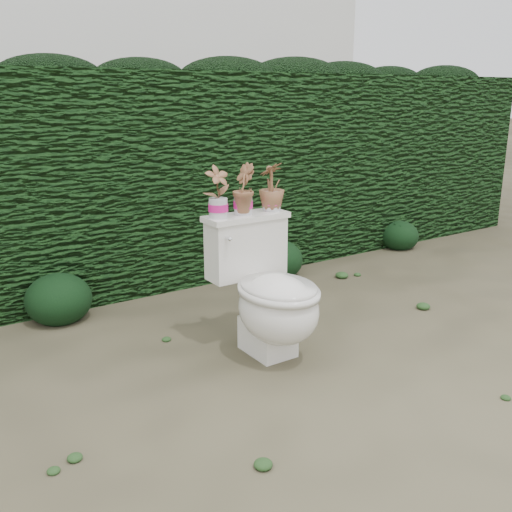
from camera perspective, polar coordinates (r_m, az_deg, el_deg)
ground at (r=3.47m, az=0.06°, el=-8.58°), size 60.00×60.00×0.00m
hedge at (r=4.62m, az=-11.08°, el=7.70°), size 8.00×1.00×1.60m
house_wall at (r=8.96m, az=-19.33°, el=18.71°), size 8.00×3.50×4.00m
toilet at (r=3.19m, az=1.39°, el=-3.94°), size 0.50×0.68×0.78m
potted_plant_left at (r=3.15m, az=-3.83°, el=6.28°), size 0.15×0.11×0.28m
potted_plant_center at (r=3.23m, az=-1.30°, el=6.56°), size 0.18×0.19×0.28m
potted_plant_right at (r=3.34m, az=1.58°, el=6.81°), size 0.19×0.19×0.27m
liriope_clump_1 at (r=3.95m, az=-19.18°, el=-3.72°), size 0.43×0.43×0.34m
liriope_clump_2 at (r=4.63m, az=2.16°, el=-0.03°), size 0.41×0.41×0.33m
liriope_clump_3 at (r=5.66m, az=14.16°, el=2.25°), size 0.36×0.36×0.29m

